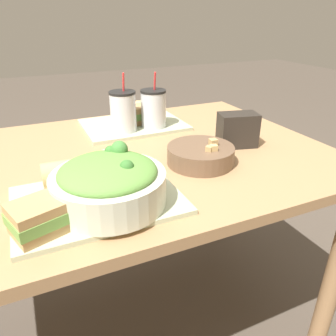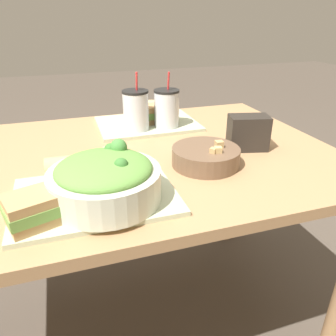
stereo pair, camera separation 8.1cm
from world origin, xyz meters
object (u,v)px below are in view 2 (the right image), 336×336
Objects in this scene: salad_bowl at (105,179)px; soup_bowl at (206,156)px; drink_cup_dark at (136,112)px; drink_cup_red at (167,109)px; sandwich_near at (37,208)px; baguette_far at (149,107)px; sandwich_far at (158,113)px; chip_bag at (248,133)px; baguette_near at (70,167)px.

soup_bowl is at bearing 22.16° from salad_bowl.
drink_cup_red is (0.11, 0.00, -0.00)m from drink_cup_dark.
baguette_far is (0.41, 0.67, -0.00)m from sandwich_near.
chip_bag is at bearing -67.84° from sandwich_far.
soup_bowl is 0.34m from drink_cup_red.
soup_bowl is 0.95× the size of drink_cup_dark.
chip_bag is at bearing 2.50° from sandwich_near.
chip_bag reaches higher than baguette_near.
baguette_far is 0.20m from drink_cup_dark.
baguette_far is (0.34, 0.49, 0.00)m from baguette_near.
sandwich_near is at bearing -122.44° from drink_cup_dark.
drink_cup_red is (0.01, -0.07, 0.03)m from sandwich_far.
sandwich_near is at bearing 167.37° from baguette_far.
baguette_far is at bearing -32.71° from baguette_near.
sandwich_far is at bearing 35.23° from drink_cup_dark.
soup_bowl is 0.50m from baguette_far.
salad_bowl reaches higher than chip_bag.
salad_bowl is 1.88× the size of sandwich_far.
sandwich_far is 0.13m from drink_cup_dark.
baguette_near is 0.60m from baguette_far.
sandwich_near is at bearing -134.81° from sandwich_far.
baguette_near is 1.13× the size of baguette_far.
soup_bowl is 0.97× the size of drink_cup_red.
drink_cup_dark reaches higher than baguette_near.
salad_bowl is at bearing -143.68° from chip_bag.
baguette_near is at bearing -159.57° from chip_bag.
sandwich_near is at bearing -159.15° from soup_bowl.
drink_cup_red is at bearing 91.70° from soup_bowl.
soup_bowl is 0.40m from sandwich_far.
salad_bowl is 0.51m from chip_bag.
drink_cup_dark is (-0.09, -0.17, 0.04)m from baguette_far.
sandwich_far is at bearing 99.43° from drink_cup_red.
drink_cup_dark is at bearing 68.90° from salad_bowl.
baguette_near is 0.57× the size of drink_cup_red.
sandwich_far is at bearing -155.62° from baguette_far.
salad_bowl is 0.15m from baguette_near.
sandwich_far is at bearing -39.64° from baguette_near.
sandwich_near is 0.71× the size of drink_cup_dark.
sandwich_near is 0.59m from drink_cup_dark.
soup_bowl is (0.30, 0.12, -0.03)m from salad_bowl.
baguette_far is 0.17m from drink_cup_red.
sandwich_far is 0.10m from baguette_far.
drink_cup_dark is at bearing 38.77° from sandwich_near.
drink_cup_red is (0.43, 0.50, 0.03)m from sandwich_near.
drink_cup_red is at bearing 139.54° from chip_bag.
sandwich_far is at bearing 93.09° from soup_bowl.
baguette_far is 0.49× the size of drink_cup_dark.
soup_bowl is 1.34× the size of sandwich_near.
baguette_far is (0.27, 0.62, -0.02)m from salad_bowl.
baguette_near is at bearing 164.15° from baguette_far.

